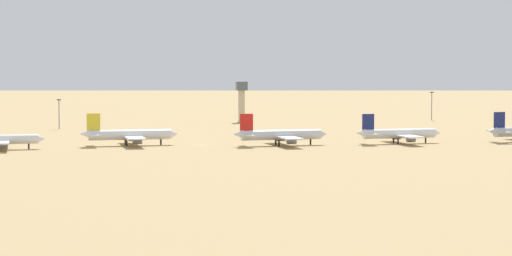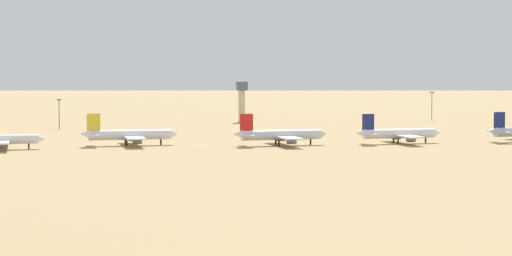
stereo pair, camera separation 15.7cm
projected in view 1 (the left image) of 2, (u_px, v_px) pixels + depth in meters
name	position (u px, v px, depth m)	size (l,w,h in m)	color
ground	(203.00, 145.00, 355.91)	(4000.00, 4000.00, 0.00)	tan
ridge_center	(95.00, 37.00, 1423.48)	(368.33, 315.76, 125.81)	slate
ridge_east	(296.00, 45.00, 1562.24)	(282.61, 205.43, 105.34)	slate
parked_jet_yellow_3	(129.00, 135.00, 353.40)	(34.34, 28.92, 11.34)	white
parked_jet_red_4	(280.00, 135.00, 353.28)	(34.12, 28.82, 11.26)	silver
parked_jet_navy_5	(398.00, 134.00, 361.62)	(32.60, 27.58, 10.76)	white
control_tower	(242.00, 97.00, 491.39)	(5.20, 5.20, 19.39)	#C6B793
light_pole_west	(59.00, 111.00, 438.41)	(1.80, 0.50, 12.86)	#59595E
light_pole_mid	(432.00, 104.00, 504.48)	(1.80, 0.50, 14.04)	#59595E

